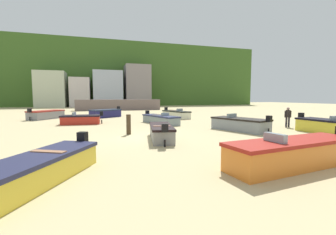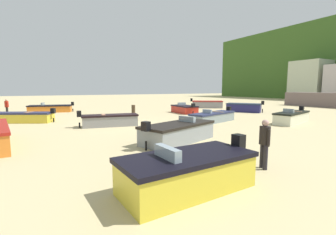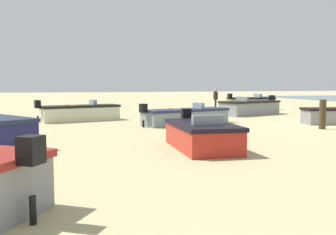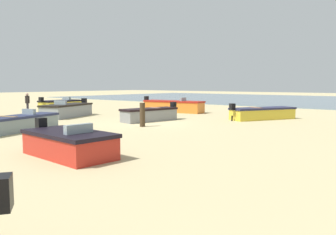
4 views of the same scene
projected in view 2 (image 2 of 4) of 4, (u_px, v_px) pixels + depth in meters
The scene contains 15 objects.
ground_plane at pixel (122, 124), 17.20m from camera, with size 160.00×160.00×0.00m, color tan.
townhouse_far_left at pixel (311, 81), 51.45m from camera, with size 6.58×6.90×8.53m, color beige.
boat_grey_0 at pixel (178, 132), 11.51m from camera, with size 2.95×4.47×1.23m.
boat_red_1 at pixel (184, 109), 25.02m from camera, with size 3.65×1.82×1.13m.
boat_navy_2 at pixel (244, 108), 26.08m from camera, with size 3.92×3.33×1.28m.
boat_grey_4 at pixel (207, 104), 31.61m from camera, with size 3.58×4.24×1.27m.
boat_yellow_5 at pixel (187, 172), 6.01m from camera, with size 1.81×3.83×1.26m.
boat_grey_6 at pixel (110, 120), 16.23m from camera, with size 1.84×4.10×1.13m.
boat_grey_7 at pixel (213, 117), 18.15m from camera, with size 2.60×4.87×1.09m.
boat_cream_8 at pixel (292, 117), 17.71m from camera, with size 2.34×4.52×1.17m.
boat_yellow_9 at pixel (22, 117), 18.03m from camera, with size 3.28×4.62×1.10m.
boat_orange_10 at pixel (50, 108), 25.90m from camera, with size 2.62×4.73×1.10m.
mooring_post_near_water at pixel (133, 113), 18.67m from camera, with size 0.29×0.29×1.30m, color #433220.
beach_walker_foreground at pixel (265, 140), 7.55m from camera, with size 0.53×0.44×1.62m.
beach_walker_distant at pixel (7, 106), 22.48m from camera, with size 0.52×0.44×1.62m.
Camera 2 is at (16.52, -5.30, 2.61)m, focal length 25.08 mm.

